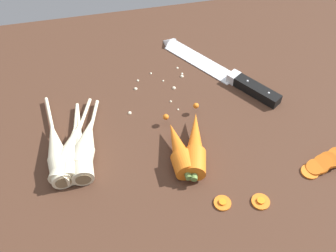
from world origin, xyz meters
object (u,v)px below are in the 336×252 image
object	(u,v)px
parsnip_mid_right	(70,150)
carrot_slice_stack	(326,162)
parsnip_outer	(72,152)
chefs_knife	(214,68)
whole_carrot	(195,145)
carrot_slice_stray_near	(261,201)
parsnip_back	(86,142)
parsnip_front	(81,151)
parsnip_mid_left	(57,150)
whole_carrot_second	(179,150)
carrot_slice_stray_mid	(223,202)

from	to	relation	value
parsnip_mid_right	carrot_slice_stack	xyz separation A→B (cm)	(46.42, -12.67, -0.78)
parsnip_outer	parsnip_mid_right	bearing A→B (deg)	127.45
chefs_knife	whole_carrot	size ratio (longest dim) A/B	1.66
parsnip_outer	carrot_slice_stray_near	world-z (taller)	parsnip_outer
chefs_knife	whole_carrot	bearing A→B (deg)	-115.71
parsnip_back	parsnip_outer	distance (cm)	3.29
parsnip_mid_right	parsnip_back	size ratio (longest dim) A/B	1.19
parsnip_mid_right	parsnip_front	bearing A→B (deg)	-17.78
parsnip_back	carrot_slice_stack	world-z (taller)	parsnip_back
parsnip_outer	parsnip_back	bearing A→B (deg)	32.60
chefs_knife	carrot_slice_stray_near	world-z (taller)	chefs_knife
parsnip_mid_left	chefs_knife	bearing A→B (deg)	26.48
parsnip_front	carrot_slice_stack	size ratio (longest dim) A/B	2.07
carrot_slice_stack	carrot_slice_stray_near	world-z (taller)	carrot_slice_stack
whole_carrot	whole_carrot_second	world-z (taller)	same
carrot_slice_stack	carrot_slice_stray_near	size ratio (longest dim) A/B	3.04
chefs_knife	carrot_slice_stack	bearing A→B (deg)	-69.19
whole_carrot	parsnip_front	distance (cm)	21.71
parsnip_outer	parsnip_front	bearing A→B (deg)	-5.74
parsnip_outer	carrot_slice_stray_near	distance (cm)	35.68
parsnip_mid_left	parsnip_mid_right	world-z (taller)	same
parsnip_mid_right	carrot_slice_stack	world-z (taller)	parsnip_mid_right
carrot_slice_stray_mid	carrot_slice_stack	bearing A→B (deg)	9.39
whole_carrot_second	parsnip_mid_left	xyz separation A→B (cm)	(-22.64, 4.98, -0.12)
chefs_knife	parsnip_mid_left	distance (cm)	41.24
whole_carrot	parsnip_mid_left	distance (cm)	26.28
whole_carrot	parsnip_mid_left	xyz separation A→B (cm)	(-25.90, 4.47, -0.12)
carrot_slice_stray_near	parsnip_mid_left	bearing A→B (deg)	152.34
parsnip_back	parsnip_mid_left	bearing A→B (deg)	-172.12
chefs_knife	carrot_slice_stray_mid	bearing A→B (deg)	-104.84
parsnip_mid_left	parsnip_back	bearing A→B (deg)	7.88
whole_carrot	parsnip_mid_right	bearing A→B (deg)	170.44
whole_carrot_second	whole_carrot	bearing A→B (deg)	8.96
chefs_knife	parsnip_back	bearing A→B (deg)	-150.63
parsnip_back	carrot_slice_stack	xyz separation A→B (cm)	(43.29, -13.98, -0.78)
chefs_knife	whole_carrot_second	bearing A→B (deg)	-121.40
parsnip_mid_right	carrot_slice_stray_near	world-z (taller)	parsnip_mid_right
whole_carrot_second	parsnip_front	distance (cm)	18.59
chefs_knife	carrot_slice_stray_mid	size ratio (longest dim) A/B	10.05
parsnip_back	parsnip_outer	xyz separation A→B (cm)	(-2.77, -1.77, -0.00)
carrot_slice_stray_near	parsnip_outer	bearing A→B (deg)	151.64
parsnip_front	carrot_slice_stray_near	bearing A→B (deg)	-29.41
whole_carrot	parsnip_outer	bearing A→B (deg)	171.43
whole_carrot	carrot_slice_stray_near	size ratio (longest dim) A/B	5.72
chefs_knife	carrot_slice_stack	size ratio (longest dim) A/B	3.12
chefs_knife	carrot_slice_stray_near	distance (cm)	36.41
parsnip_mid_left	parsnip_outer	world-z (taller)	same
carrot_slice_stray_near	parsnip_back	bearing A→B (deg)	146.80
parsnip_mid_left	parsnip_back	world-z (taller)	same
whole_carrot_second	parsnip_front	world-z (taller)	whole_carrot_second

